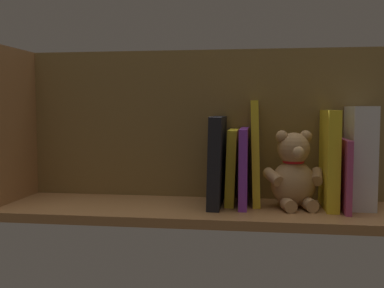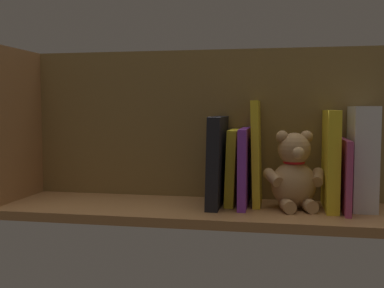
# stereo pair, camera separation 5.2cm
# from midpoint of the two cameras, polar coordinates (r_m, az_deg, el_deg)

# --- Properties ---
(ground_plane) EXTENTS (0.99, 0.29, 0.02)m
(ground_plane) POSITION_cam_midpoint_polar(r_m,az_deg,el_deg) (1.17, -1.28, -8.12)
(ground_plane) COLOR #9E6B3D
(shelf_back_panel) EXTENTS (0.99, 0.02, 0.40)m
(shelf_back_panel) POSITION_cam_midpoint_polar(r_m,az_deg,el_deg) (1.26, -0.38, 2.47)
(shelf_back_panel) COLOR olive
(shelf_back_panel) RESTS_ON ground_plane
(shelf_side_divider) EXTENTS (0.02, 0.23, 0.40)m
(shelf_side_divider) POSITION_cam_midpoint_polar(r_m,az_deg,el_deg) (1.30, -22.45, 2.20)
(shelf_side_divider) COLOR #9E6B3D
(shelf_side_divider) RESTS_ON ground_plane
(dictionary_thick_white) EXTENTS (0.06, 0.13, 0.25)m
(dictionary_thick_white) POSITION_cam_midpoint_polar(r_m,az_deg,el_deg) (1.19, 18.83, -1.52)
(dictionary_thick_white) COLOR silver
(dictionary_thick_white) RESTS_ON ground_plane
(book_0) EXTENTS (0.01, 0.18, 0.17)m
(book_0) POSITION_cam_midpoint_polar(r_m,az_deg,el_deg) (1.17, 16.86, -3.52)
(book_0) COLOR #B23F72
(book_0) RESTS_ON ground_plane
(book_1) EXTENTS (0.03, 0.16, 0.24)m
(book_1) POSITION_cam_midpoint_polar(r_m,az_deg,el_deg) (1.17, 15.34, -1.79)
(book_1) COLOR yellow
(book_1) RESTS_ON ground_plane
(teddy_bear) EXTENTS (0.15, 0.14, 0.19)m
(teddy_bear) POSITION_cam_midpoint_polar(r_m,az_deg,el_deg) (1.15, 11.15, -3.60)
(teddy_bear) COLOR tan
(teddy_bear) RESTS_ON ground_plane
(book_2) EXTENTS (0.03, 0.13, 0.26)m
(book_2) POSITION_cam_midpoint_polar(r_m,az_deg,el_deg) (1.18, 6.61, -1.06)
(book_2) COLOR yellow
(book_2) RESTS_ON ground_plane
(book_3) EXTENTS (0.02, 0.17, 0.19)m
(book_3) POSITION_cam_midpoint_polar(r_m,az_deg,el_deg) (1.16, 5.15, -2.83)
(book_3) COLOR purple
(book_3) RESTS_ON ground_plane
(book_4) EXTENTS (0.03, 0.13, 0.19)m
(book_4) POSITION_cam_midpoint_polar(r_m,az_deg,el_deg) (1.18, 3.70, -2.80)
(book_4) COLOR yellow
(book_4) RESTS_ON ground_plane
(book_5) EXTENTS (0.04, 0.18, 0.22)m
(book_5) POSITION_cam_midpoint_polar(r_m,az_deg,el_deg) (1.16, 1.83, -2.09)
(book_5) COLOR black
(book_5) RESTS_ON ground_plane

